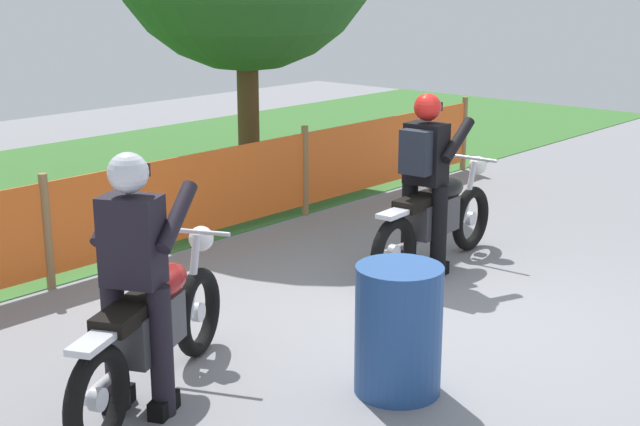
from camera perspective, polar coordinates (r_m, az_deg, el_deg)
name	(u,v)px	position (r m, az deg, el deg)	size (l,w,h in m)	color
ground	(433,319)	(7.33, 7.30, -6.80)	(24.00, 24.00, 0.02)	gray
grass_verge	(33,198)	(11.70, -18.04, 0.96)	(24.00, 6.24, 0.01)	#386B2D
barrier_fence	(193,196)	(9.07, -8.17, 1.11)	(10.15, 0.08, 1.05)	olive
motorcycle_lead	(436,219)	(8.44, 7.47, -0.36)	(2.09, 0.62, 0.99)	black
motorcycle_trailing	(153,328)	(5.91, -10.71, -7.32)	(1.93, 1.05, 0.99)	black
rider_lead	(425,174)	(8.13, 6.79, 2.51)	(0.70, 0.57, 1.69)	black
rider_trailing	(135,275)	(5.59, -11.83, -3.91)	(0.71, 0.70, 1.69)	black
traffic_cone	(420,192)	(10.40, 6.44, 1.37)	(0.32, 0.32, 0.53)	black
spare_drum	(398,330)	(5.91, 5.07, -7.51)	(0.58, 0.58, 0.88)	navy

